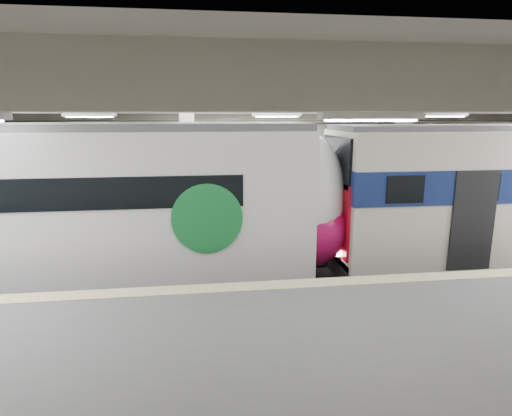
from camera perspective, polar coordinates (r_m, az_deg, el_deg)
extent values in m
cube|color=black|center=(13.61, 4.10, -9.27)|extent=(36.00, 24.00, 0.10)
cube|color=silver|center=(12.66, 4.50, 15.00)|extent=(36.00, 24.00, 0.20)
cube|color=beige|center=(22.64, -0.93, 6.80)|extent=(30.00, 0.10, 5.50)
cube|color=#5A5A5D|center=(7.81, 14.62, -22.56)|extent=(30.00, 7.00, 1.10)
cube|color=beige|center=(10.25, 7.91, -9.85)|extent=(30.00, 0.50, 0.02)
cube|color=beige|center=(15.54, -8.95, 4.05)|extent=(0.50, 0.50, 5.50)
cube|color=beige|center=(17.30, 18.66, 4.40)|extent=(0.50, 0.50, 5.50)
cube|color=beige|center=(12.65, 4.48, 13.64)|extent=(30.00, 18.00, 0.50)
cube|color=#59544C|center=(13.56, 4.11, -8.76)|extent=(30.00, 1.52, 0.16)
cube|color=#59544C|center=(18.72, 0.71, -2.72)|extent=(30.00, 1.52, 0.16)
cylinder|color=black|center=(12.65, 4.44, 11.15)|extent=(30.00, 0.03, 0.03)
cylinder|color=black|center=(18.07, 0.75, 11.57)|extent=(30.00, 0.03, 0.03)
cube|color=white|center=(10.70, 6.72, 12.05)|extent=(26.00, 8.40, 0.12)
cube|color=white|center=(13.12, -23.35, 0.59)|extent=(13.43, 3.00, 4.03)
ellipsoid|color=white|center=(13.00, 6.43, 1.44)|extent=(2.38, 2.94, 3.95)
ellipsoid|color=#A90E4C|center=(13.22, 6.85, -2.32)|extent=(2.52, 3.00, 2.42)
cylinder|color=#167D37|center=(11.17, -6.53, -1.45)|extent=(1.86, 0.06, 1.86)
cube|color=#4C4C51|center=(12.89, -24.16, 9.82)|extent=(13.43, 2.46, 0.20)
cube|color=black|center=(13.69, -22.56, -8.31)|extent=(13.43, 2.10, 0.70)
cube|color=#AE0B1C|center=(13.38, 10.42, -0.90)|extent=(0.08, 2.61, 2.19)
cube|color=black|center=(13.10, 10.71, 6.24)|extent=(0.08, 2.46, 1.44)
cube|color=white|center=(18.23, -14.86, 3.48)|extent=(13.12, 3.12, 3.54)
cube|color=#167D37|center=(18.16, -14.94, 4.93)|extent=(13.16, 3.17, 0.74)
cube|color=#4C4C51|center=(18.04, -15.19, 9.33)|extent=(13.10, 2.65, 0.16)
cube|color=black|center=(18.62, -14.52, -2.51)|extent=(13.11, 2.84, 0.60)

